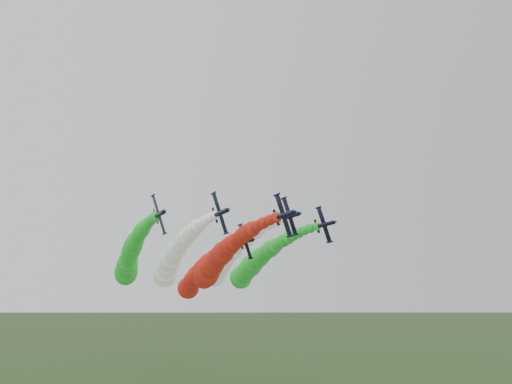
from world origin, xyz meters
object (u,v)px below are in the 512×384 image
at_px(jet_lead, 216,263).
at_px(jet_outer_left, 130,260).
at_px(jet_outer_right, 254,264).
at_px(jet_inner_left, 172,260).
at_px(jet_inner_right, 225,261).
at_px(jet_trail, 197,276).

distance_m(jet_lead, jet_outer_left, 27.30).
bearing_deg(jet_outer_left, jet_outer_right, -7.91).
relative_size(jet_inner_left, jet_inner_right, 0.99).
bearing_deg(jet_inner_right, jet_lead, -121.46).
distance_m(jet_lead, jet_inner_left, 13.08).
relative_size(jet_inner_left, jet_outer_right, 1.00).
bearing_deg(jet_inner_left, jet_trail, 52.00).
xyz_separation_m(jet_lead, jet_outer_right, (17.73, 13.63, 0.91)).
distance_m(jet_inner_right, jet_outer_left, 27.89).
distance_m(jet_inner_right, jet_outer_right, 10.54).
bearing_deg(jet_inner_left, jet_outer_left, 133.45).
xyz_separation_m(jet_lead, jet_inner_left, (-9.90, 8.49, 0.93)).
height_order(jet_lead, jet_inner_right, jet_inner_right).
relative_size(jet_inner_right, jet_trail, 1.00).
xyz_separation_m(jet_inner_right, jet_outer_left, (-27.03, 6.86, 0.05)).
height_order(jet_lead, jet_trail, jet_lead).
bearing_deg(jet_outer_left, jet_inner_right, -14.23).
height_order(jet_inner_left, jet_outer_right, jet_inner_left).
bearing_deg(jet_trail, jet_outer_right, -37.30).
bearing_deg(jet_lead, jet_inner_left, 139.39).
xyz_separation_m(jet_lead, jet_trail, (2.92, 24.91, -2.49)).
distance_m(jet_lead, jet_outer_right, 22.38).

